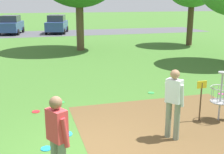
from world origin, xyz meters
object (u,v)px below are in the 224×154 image
object	(u,v)px
player_waiting_left	(174,100)
frisbee_mid_grass	(151,93)
parked_car_center_right	(57,24)
player_throwing	(58,138)
frisbee_near_basket	(61,102)
disc_golf_basket	(219,94)
frisbee_by_tee	(46,149)
frisbee_far_right	(221,94)
frisbee_scattered_a	(36,112)
parked_car_center_left	(11,25)

from	to	relation	value
player_waiting_left	frisbee_mid_grass	world-z (taller)	player_waiting_left
frisbee_mid_grass	parked_car_center_right	world-z (taller)	parked_car_center_right
player_throwing	frisbee_near_basket	xyz separation A→B (m)	(0.55, 4.52, -0.96)
disc_golf_basket	frisbee_by_tee	size ratio (longest dim) A/B	5.83
player_waiting_left	frisbee_mid_grass	xyz separation A→B (m)	(0.97, 3.45, -0.96)
frisbee_mid_grass	frisbee_far_right	bearing A→B (deg)	-19.08
player_waiting_left	frisbee_by_tee	xyz separation A→B (m)	(-2.97, 0.30, -0.96)
frisbee_scattered_a	parked_car_center_left	size ratio (longest dim) A/B	0.05
frisbee_near_basket	parked_car_center_left	bearing A→B (deg)	96.15
frisbee_near_basket	frisbee_far_right	xyz separation A→B (m)	(5.59, -0.69, 0.00)
disc_golf_basket	parked_car_center_right	size ratio (longest dim) A/B	0.31
disc_golf_basket	frisbee_by_tee	world-z (taller)	disc_golf_basket
player_waiting_left	parked_car_center_left	bearing A→B (deg)	100.36
player_throwing	parked_car_center_left	bearing A→B (deg)	93.95
frisbee_mid_grass	disc_golf_basket	bearing A→B (deg)	-75.09
frisbee_mid_grass	frisbee_scattered_a	distance (m)	4.14
player_throwing	frisbee_by_tee	xyz separation A→B (m)	(-0.15, 1.49, -0.96)
player_throwing	frisbee_far_right	size ratio (longest dim) A/B	8.38
frisbee_far_right	parked_car_center_left	size ratio (longest dim) A/B	0.05
parked_car_center_left	player_waiting_left	bearing A→B (deg)	-79.64
frisbee_mid_grass	player_throwing	bearing A→B (deg)	-129.22
player_throwing	frisbee_scattered_a	size ratio (longest dim) A/B	7.21
player_throwing	parked_car_center_right	bearing A→B (deg)	84.22
player_waiting_left	frisbee_far_right	size ratio (longest dim) A/B	8.38
player_throwing	frisbee_near_basket	bearing A→B (deg)	83.10
frisbee_far_right	frisbee_near_basket	bearing A→B (deg)	172.96
disc_golf_basket	frisbee_mid_grass	distance (m)	2.99
player_waiting_left	frisbee_near_basket	xyz separation A→B (m)	(-2.27, 3.33, -0.96)
disc_golf_basket	frisbee_far_right	bearing A→B (deg)	51.15
player_waiting_left	frisbee_far_right	distance (m)	4.35
player_waiting_left	frisbee_scattered_a	bearing A→B (deg)	139.02
player_throwing	parked_car_center_right	distance (m)	26.34
player_throwing	player_waiting_left	world-z (taller)	same
disc_golf_basket	player_waiting_left	size ratio (longest dim) A/B	0.81
frisbee_near_basket	frisbee_scattered_a	bearing A→B (deg)	-142.85
player_throwing	parked_car_center_right	world-z (taller)	parked_car_center_right
frisbee_near_basket	frisbee_mid_grass	xyz separation A→B (m)	(3.24, 0.12, 0.00)
disc_golf_basket	frisbee_near_basket	bearing A→B (deg)	146.10
frisbee_mid_grass	frisbee_scattered_a	world-z (taller)	same
frisbee_scattered_a	parked_car_center_left	world-z (taller)	parked_car_center_left
frisbee_scattered_a	parked_car_center_right	distance (m)	22.53
player_waiting_left	parked_car_center_right	size ratio (longest dim) A/B	0.38
frisbee_far_right	frisbee_by_tee	bearing A→B (deg)	-159.57
player_throwing	parked_car_center_left	xyz separation A→B (m)	(-1.84, 26.68, -0.05)
frisbee_by_tee	frisbee_far_right	distance (m)	6.71
parked_car_center_left	frisbee_scattered_a	bearing A→B (deg)	-86.10
frisbee_by_tee	parked_car_center_right	bearing A→B (deg)	83.54
parked_car_center_left	frisbee_near_basket	bearing A→B (deg)	-83.85
parked_car_center_left	parked_car_center_right	distance (m)	4.52
frisbee_near_basket	frisbee_scattered_a	distance (m)	1.04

